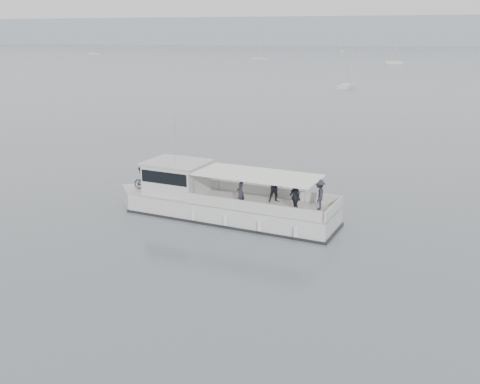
# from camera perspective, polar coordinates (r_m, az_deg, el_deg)

# --- Properties ---
(ground) EXTENTS (1400.00, 1400.00, 0.00)m
(ground) POSITION_cam_1_polar(r_m,az_deg,el_deg) (32.80, -10.68, -1.66)
(ground) COLOR slate
(ground) RESTS_ON ground
(headland) EXTENTS (1400.00, 90.00, 28.00)m
(headland) POSITION_cam_1_polar(r_m,az_deg,el_deg) (588.12, 14.60, 16.25)
(headland) COLOR #939EA8
(headland) RESTS_ON ground
(tour_boat) EXTENTS (13.71, 5.37, 5.71)m
(tour_boat) POSITION_cam_1_polar(r_m,az_deg,el_deg) (30.61, -2.91, -0.85)
(tour_boat) COLOR silver
(tour_boat) RESTS_ON ground
(moored_fleet) EXTENTS (385.99, 345.97, 9.80)m
(moored_fleet) POSITION_cam_1_polar(r_m,az_deg,el_deg) (216.91, 12.13, 13.47)
(moored_fleet) COLOR silver
(moored_fleet) RESTS_ON ground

